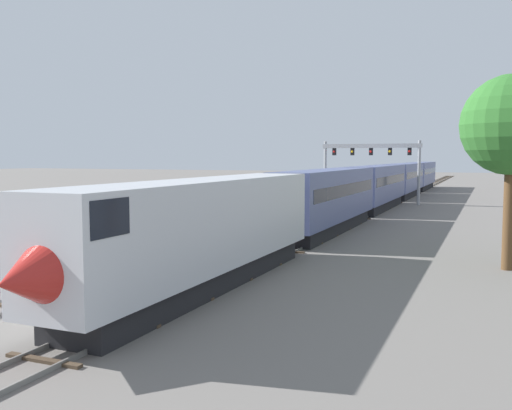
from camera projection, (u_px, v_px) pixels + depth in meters
name	position (u px, v px, depth m)	size (l,w,h in m)	color
ground_plane	(115.00, 304.00, 22.27)	(400.00, 400.00, 0.00)	slate
track_main	(399.00, 199.00, 76.66)	(2.60, 200.00, 0.16)	slate
track_near	(318.00, 210.00, 60.38)	(2.60, 160.00, 0.16)	slate
passenger_train	(379.00, 185.00, 62.48)	(3.04, 102.36, 4.80)	silver
signal_gantry	(371.00, 158.00, 69.21)	(12.10, 0.49, 7.69)	#999BA0
trackside_tree_left	(512.00, 126.00, 28.41)	(5.09, 5.09, 9.93)	brown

